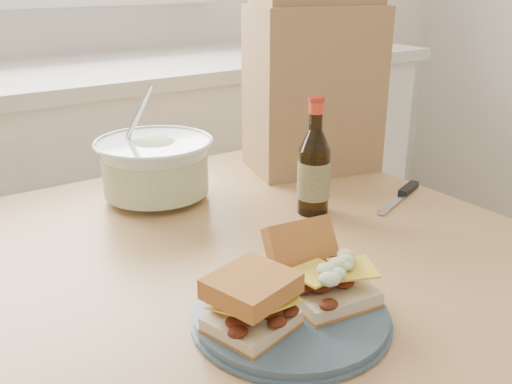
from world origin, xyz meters
TOP-DOWN VIEW (x-y plane):
  - cabinet_run at (-0.00, 1.70)m, footprint 2.50×0.64m
  - dining_table at (-0.03, 0.71)m, footprint 0.95×0.95m
  - plate at (-0.11, 0.50)m, footprint 0.25×0.25m
  - sandwich_left at (-0.17, 0.50)m, footprint 0.12×0.11m
  - sandwich_right at (-0.05, 0.51)m, footprint 0.12×0.16m
  - coleslaw_bowl at (-0.06, 0.99)m, footprint 0.23×0.23m
  - beer_bottle at (0.15, 0.76)m, footprint 0.06×0.06m
  - knife at (0.36, 0.72)m, footprint 0.18×0.08m
  - paper_bag at (0.33, 0.97)m, footprint 0.32×0.25m

SIDE VIEW (x-z plane):
  - cabinet_run at x=0.00m, z-range 0.00..0.94m
  - dining_table at x=-0.03m, z-range 0.27..1.05m
  - knife at x=0.36m, z-range 0.77..0.79m
  - plate at x=-0.11m, z-range 0.77..0.79m
  - sandwich_right at x=-0.05m, z-range 0.78..0.87m
  - sandwich_left at x=-0.17m, z-range 0.79..0.86m
  - coleslaw_bowl at x=-0.06m, z-range 0.72..0.95m
  - beer_bottle at x=0.15m, z-range 0.75..0.97m
  - paper_bag at x=0.33m, z-range 0.77..1.14m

